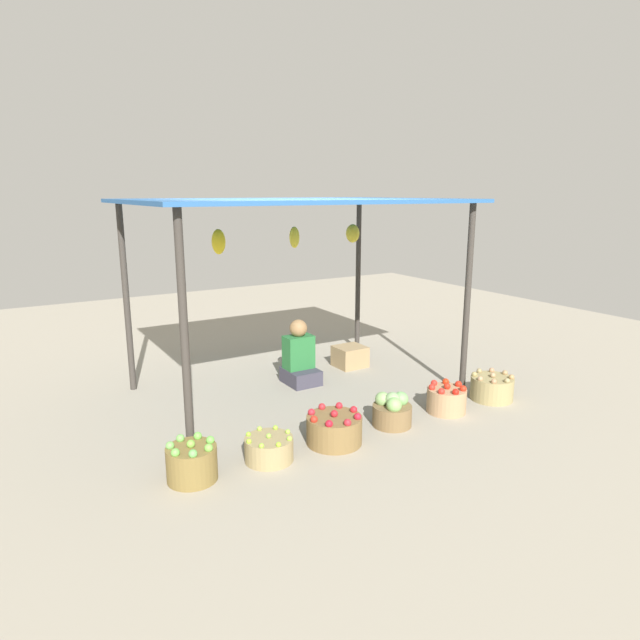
# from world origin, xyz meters

# --- Properties ---
(ground_plane) EXTENTS (14.00, 14.00, 0.00)m
(ground_plane) POSITION_xyz_m (0.00, 0.00, 0.00)
(ground_plane) COLOR gray
(market_stall_structure) EXTENTS (3.49, 2.39, 2.18)m
(market_stall_structure) POSITION_xyz_m (0.00, 0.00, 2.03)
(market_stall_structure) COLOR #38332D
(market_stall_structure) RESTS_ON ground
(vendor_person) EXTENTS (0.36, 0.44, 0.78)m
(vendor_person) POSITION_xyz_m (0.17, 0.23, 0.30)
(vendor_person) COLOR #393744
(vendor_person) RESTS_ON ground
(basket_green_apples) EXTENTS (0.40, 0.40, 0.34)m
(basket_green_apples) POSITION_xyz_m (-1.69, -1.34, 0.15)
(basket_green_apples) COLOR brown
(basket_green_apples) RESTS_ON ground
(basket_limes) EXTENTS (0.42, 0.42, 0.25)m
(basket_limes) POSITION_xyz_m (-1.02, -1.36, 0.11)
(basket_limes) COLOR #948255
(basket_limes) RESTS_ON ground
(basket_red_apples) EXTENTS (0.51, 0.51, 0.32)m
(basket_red_apples) POSITION_xyz_m (-0.36, -1.37, 0.14)
(basket_red_apples) COLOR brown
(basket_red_apples) RESTS_ON ground
(basket_cabbages) EXTENTS (0.39, 0.39, 0.34)m
(basket_cabbages) POSITION_xyz_m (0.34, -1.34, 0.15)
(basket_cabbages) COLOR brown
(basket_cabbages) RESTS_ON ground
(basket_red_tomatoes) EXTENTS (0.41, 0.41, 0.32)m
(basket_red_tomatoes) POSITION_xyz_m (1.04, -1.36, 0.14)
(basket_red_tomatoes) COLOR #A7815A
(basket_red_tomatoes) RESTS_ON ground
(basket_potatoes) EXTENTS (0.47, 0.47, 0.31)m
(basket_potatoes) POSITION_xyz_m (1.73, -1.36, 0.13)
(basket_potatoes) COLOR #958656
(basket_potatoes) RESTS_ON ground
(wooden_crate_near_vendor) EXTENTS (0.38, 0.36, 0.27)m
(wooden_crate_near_vendor) POSITION_xyz_m (1.06, 0.44, 0.14)
(wooden_crate_near_vendor) COLOR #9B7D54
(wooden_crate_near_vendor) RESTS_ON ground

